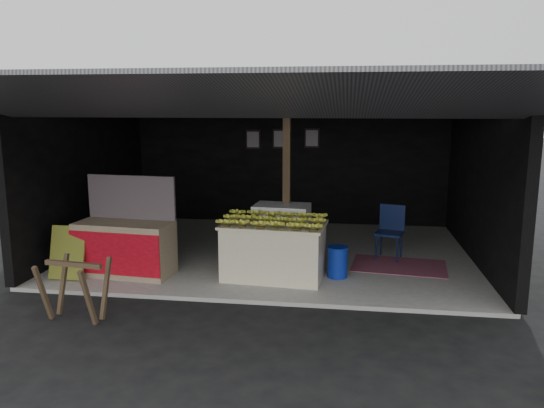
% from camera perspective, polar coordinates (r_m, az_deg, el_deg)
% --- Properties ---
extents(ground, '(80.00, 80.00, 0.00)m').
position_cam_1_polar(ground, '(7.31, -2.62, -10.73)').
color(ground, black).
rests_on(ground, ground).
extents(concrete_slab, '(7.00, 5.00, 0.06)m').
position_cam_1_polar(concrete_slab, '(9.64, 0.18, -5.22)').
color(concrete_slab, gray).
rests_on(concrete_slab, ground).
extents(shophouse, '(7.40, 7.29, 3.02)m').
position_cam_1_polar(shophouse, '(9.60, 0.46, 7.27)').
color(shophouse, black).
rests_on(shophouse, ground).
extents(banana_table, '(1.60, 1.06, 0.85)m').
position_cam_1_polar(banana_table, '(8.07, 0.21, -5.01)').
color(banana_table, silver).
rests_on(banana_table, concrete_slab).
extents(banana_pile, '(1.48, 0.96, 0.17)m').
position_cam_1_polar(banana_pile, '(7.95, 0.21, -1.51)').
color(banana_pile, yellow).
rests_on(banana_pile, banana_table).
extents(white_crate, '(0.93, 0.67, 0.99)m').
position_cam_1_polar(white_crate, '(8.77, 1.04, -3.26)').
color(white_crate, white).
rests_on(white_crate, concrete_slab).
extents(neighbor_stall, '(1.52, 0.79, 1.52)m').
position_cam_1_polar(neighbor_stall, '(8.53, -15.52, -4.31)').
color(neighbor_stall, '#998466').
rests_on(neighbor_stall, concrete_slab).
extents(green_signboard, '(0.54, 0.26, 0.79)m').
position_cam_1_polar(green_signboard, '(8.59, -21.14, -4.90)').
color(green_signboard, black).
rests_on(green_signboard, concrete_slab).
extents(sawhorse, '(0.78, 0.74, 0.76)m').
position_cam_1_polar(sawhorse, '(7.07, -20.48, -8.04)').
color(sawhorse, '#503D28').
rests_on(sawhorse, ground).
extents(water_barrel, '(0.31, 0.31, 0.45)m').
position_cam_1_polar(water_barrel, '(8.20, 7.06, -6.30)').
color(water_barrel, '#0D2496').
rests_on(water_barrel, concrete_slab).
extents(plastic_chair, '(0.54, 0.54, 0.92)m').
position_cam_1_polar(plastic_chair, '(9.30, 12.65, -2.44)').
color(plastic_chair, '#0A1438').
rests_on(plastic_chair, concrete_slab).
extents(magenta_rug, '(1.61, 1.17, 0.01)m').
position_cam_1_polar(magenta_rug, '(8.99, 13.49, -6.47)').
color(magenta_rug, maroon).
rests_on(magenta_rug, concrete_slab).
extents(picture_frames, '(1.62, 0.04, 0.46)m').
position_cam_1_polar(picture_frames, '(11.69, 1.03, 7.03)').
color(picture_frames, black).
rests_on(picture_frames, shophouse).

